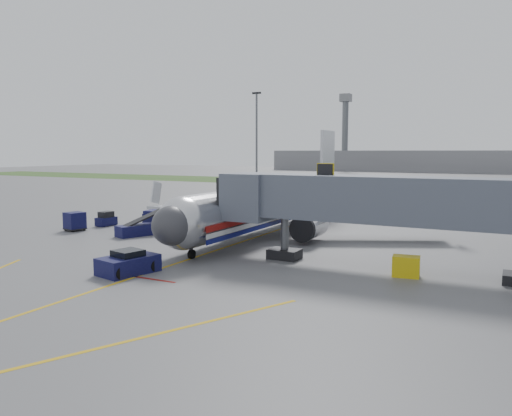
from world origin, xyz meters
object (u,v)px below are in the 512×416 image
at_px(baggage_tug, 106,219).
at_px(belt_loader, 139,229).
at_px(pushback_tug, 128,263).
at_px(ramp_worker, 167,213).
at_px(airliner, 271,205).

relative_size(baggage_tug, belt_loader, 0.44).
height_order(pushback_tug, ramp_worker, ramp_worker).
bearing_deg(ramp_worker, belt_loader, -90.44).
bearing_deg(belt_loader, pushback_tug, -52.06).
bearing_deg(airliner, pushback_tug, -93.15).
xyz_separation_m(belt_loader, ramp_worker, (-3.60, 8.84, 0.32)).
relative_size(airliner, baggage_tug, 16.31).
bearing_deg(ramp_worker, baggage_tug, -143.32).
bearing_deg(baggage_tug, pushback_tug, -42.30).
height_order(airliner, ramp_worker, airliner).
bearing_deg(airliner, belt_loader, -143.97).
bearing_deg(baggage_tug, ramp_worker, 59.30).
xyz_separation_m(pushback_tug, baggage_tug, (-15.99, 14.55, 0.03)).
bearing_deg(pushback_tug, ramp_worker, 121.71).
bearing_deg(airliner, ramp_worker, 173.39).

